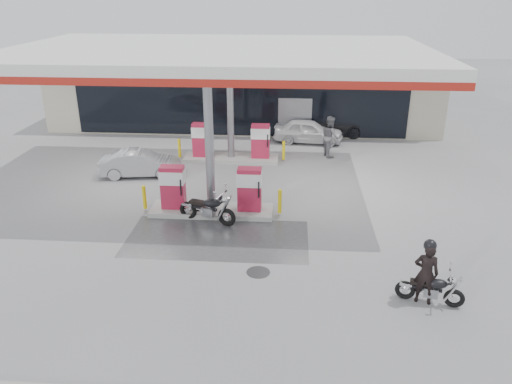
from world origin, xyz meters
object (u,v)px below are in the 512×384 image
(pump_island_far, at_px, (231,146))
(attendant, at_px, (330,136))
(main_motorcycle, at_px, (431,290))
(hatchback_silver, at_px, (140,163))
(parked_car_right, at_px, (326,123))
(pump_island_near, at_px, (211,195))
(parked_motorcycle, at_px, (208,209))
(sedan_white, at_px, (308,131))
(parked_car_left, at_px, (111,114))
(biker_main, at_px, (426,273))

(pump_island_far, xyz_separation_m, attendant, (4.71, 1.00, 0.28))
(main_motorcycle, relative_size, hatchback_silver, 0.50)
(attendant, height_order, parked_car_right, attendant)
(pump_island_near, distance_m, parked_motorcycle, 0.84)
(pump_island_near, distance_m, attendant, 8.44)
(pump_island_near, xyz_separation_m, parked_motorcycle, (0.01, -0.81, -0.21))
(hatchback_silver, relative_size, parked_car_right, 0.73)
(sedan_white, height_order, parked_car_left, parked_car_left)
(pump_island_near, bearing_deg, parked_car_left, 123.46)
(main_motorcycle, xyz_separation_m, sedan_white, (-2.90, 14.38, 0.22))
(parked_motorcycle, bearing_deg, pump_island_far, 108.02)
(biker_main, xyz_separation_m, hatchback_silver, (-10.15, 8.73, -0.30))
(hatchback_silver, bearing_deg, sedan_white, -61.91)
(pump_island_far, bearing_deg, sedan_white, 40.62)
(parked_motorcycle, xyz_separation_m, sedan_white, (3.72, 10.01, 0.12))
(parked_motorcycle, bearing_deg, pump_island_near, 108.46)
(parked_motorcycle, height_order, attendant, attendant)
(pump_island_near, xyz_separation_m, attendant, (4.71, 7.00, 0.28))
(main_motorcycle, height_order, hatchback_silver, hatchback_silver)
(parked_car_right, bearing_deg, parked_car_left, 77.75)
(main_motorcycle, bearing_deg, hatchback_silver, 153.75)
(biker_main, height_order, parked_motorcycle, biker_main)
(attendant, relative_size, parked_car_right, 0.42)
(parked_car_left, bearing_deg, biker_main, -145.19)
(hatchback_silver, height_order, parked_car_right, parked_car_right)
(pump_island_near, xyz_separation_m, pump_island_far, (0.00, 6.00, 0.00))
(pump_island_far, height_order, parked_motorcycle, pump_island_far)
(pump_island_far, xyz_separation_m, main_motorcycle, (6.63, -11.18, -0.31))
(main_motorcycle, bearing_deg, parked_car_right, 110.71)
(main_motorcycle, xyz_separation_m, attendant, (-1.91, 12.18, 0.59))
(parked_car_left, bearing_deg, pump_island_far, -132.29)
(sedan_white, bearing_deg, parked_car_left, 81.74)
(parked_car_left, bearing_deg, pump_island_near, -151.72)
(main_motorcycle, bearing_deg, parked_car_left, 144.36)
(parked_motorcycle, bearing_deg, attendant, 76.88)
(main_motorcycle, distance_m, parked_car_right, 16.08)
(parked_motorcycle, distance_m, hatchback_silver, 5.77)
(pump_island_far, height_order, parked_car_right, pump_island_far)
(main_motorcycle, bearing_deg, pump_island_far, 134.74)
(pump_island_near, bearing_deg, sedan_white, 67.92)
(pump_island_far, xyz_separation_m, parked_motorcycle, (0.01, -6.81, -0.21))
(main_motorcycle, distance_m, sedan_white, 14.67)
(parked_motorcycle, xyz_separation_m, parked_car_right, (4.76, 11.60, 0.15))
(biker_main, relative_size, attendant, 0.88)
(hatchback_silver, xyz_separation_m, parked_car_left, (-4.22, 8.40, 0.09))
(sedan_white, distance_m, hatchback_silver, 9.31)
(parked_motorcycle, bearing_deg, main_motorcycle, -15.44)
(main_motorcycle, bearing_deg, pump_island_near, 156.08)
(parked_motorcycle, height_order, parked_car_right, parked_car_right)
(biker_main, bearing_deg, hatchback_silver, -26.67)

